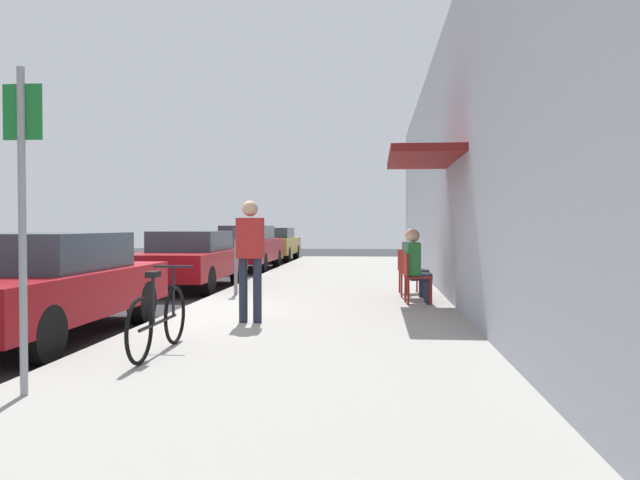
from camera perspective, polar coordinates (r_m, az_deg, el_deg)
ground_plane at (r=9.51m, az=-14.53°, el=-7.60°), size 60.00×60.00×0.00m
sidewalk_slab at (r=10.97m, az=0.30°, el=-6.05°), size 4.50×32.00×0.12m
building_facade at (r=11.01m, az=12.93°, el=7.69°), size 1.40×32.00×5.39m
parked_car_0 at (r=8.67m, az=-24.46°, el=-3.79°), size 1.80×4.40×1.38m
parked_car_1 at (r=14.45m, az=-12.04°, el=-1.73°), size 1.80×4.40×1.35m
parked_car_2 at (r=20.47m, az=-6.87°, el=-0.65°), size 1.80×4.40×1.48m
parked_car_3 at (r=25.65m, az=-4.40°, el=-0.33°), size 1.80×4.40×1.39m
parking_meter at (r=12.06m, az=-7.89°, el=-1.45°), size 0.12×0.10×1.32m
street_sign at (r=5.37m, az=-26.07°, el=3.02°), size 0.32×0.06×2.60m
bicycle_0 at (r=6.70m, az=-14.86°, el=-7.20°), size 0.46×1.71×0.90m
cafe_chair_0 at (r=10.70m, az=8.70°, el=-3.22°), size 0.47×0.47×0.87m
seated_patron_0 at (r=10.69m, az=9.03°, el=-2.19°), size 0.45×0.38×1.29m
cafe_chair_1 at (r=11.50m, az=8.47°, el=-2.90°), size 0.55×0.55×0.87m
seated_patron_1 at (r=11.51m, az=8.76°, el=-1.94°), size 0.50×0.46×1.29m
cafe_chair_2 at (r=12.32m, az=8.26°, el=-2.62°), size 0.56×0.56×0.87m
pedestrian_standing at (r=8.53m, az=-6.55°, el=-1.02°), size 0.36×0.22×1.70m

